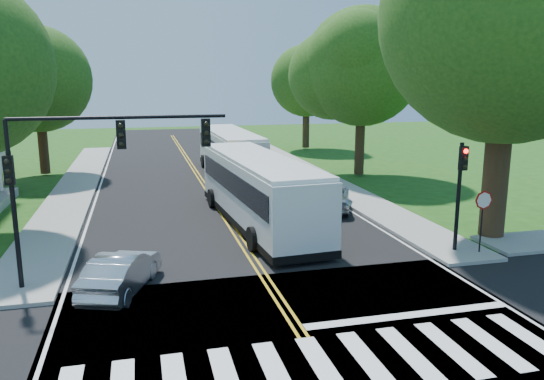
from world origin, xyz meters
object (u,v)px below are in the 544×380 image
object	(u,v)px
signal_nw	(86,160)
hatchback	(121,272)
suv	(328,196)
signal_ne	(460,182)
bus_lead	(258,189)
dark_sedan	(315,200)
bus_follow	(230,152)

from	to	relation	value
signal_nw	hatchback	world-z (taller)	signal_nw
signal_nw	suv	world-z (taller)	signal_nw
signal_ne	bus_lead	bearing A→B (deg)	137.30
bus_lead	dark_sedan	world-z (taller)	bus_lead
bus_lead	signal_nw	bearing A→B (deg)	37.10
bus_follow	hatchback	bearing A→B (deg)	69.69
bus_lead	bus_follow	bearing A→B (deg)	-98.22
suv	dark_sedan	xyz separation A→B (m)	(-0.86, -0.31, -0.11)
signal_ne	hatchback	world-z (taller)	signal_ne
suv	bus_lead	bearing A→B (deg)	48.76
signal_nw	hatchback	bearing A→B (deg)	-40.19
signal_nw	signal_ne	world-z (taller)	signal_nw
signal_nw	bus_lead	xyz separation A→B (m)	(7.21, 6.32, -2.60)
signal_nw	dark_sedan	bearing A→B (deg)	37.52
suv	signal_nw	bearing A→B (deg)	58.06
bus_lead	hatchback	size ratio (longest dim) A/B	3.16
bus_lead	signal_ne	bearing A→B (deg)	133.16
signal_ne	dark_sedan	xyz separation A→B (m)	(-3.26, 8.28, -2.37)
signal_ne	bus_follow	size ratio (longest dim) A/B	0.34
bus_follow	hatchback	distance (m)	22.18
hatchback	dark_sedan	bearing A→B (deg)	-117.27
signal_nw	hatchback	xyz separation A→B (m)	(0.93, -0.78, -3.69)
bus_follow	suv	bearing A→B (deg)	105.52
signal_nw	suv	size ratio (longest dim) A/B	1.44
bus_lead	suv	bearing A→B (deg)	-157.02
bus_follow	signal_nw	bearing A→B (deg)	66.70
signal_ne	suv	bearing A→B (deg)	105.61
signal_ne	bus_lead	size ratio (longest dim) A/B	0.34
hatchback	signal_ne	bearing A→B (deg)	-156.40
signal_ne	suv	size ratio (longest dim) A/B	0.89
bus_lead	hatchback	world-z (taller)	bus_lead
signal_ne	hatchback	distance (m)	13.35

